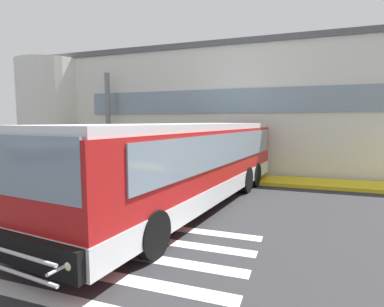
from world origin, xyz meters
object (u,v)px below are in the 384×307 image
object	(u,v)px
passenger_near_column	(117,152)
passenger_at_curb_edge	(154,154)
bus_main_foreground	(189,165)
safety_bollard_yellow	(162,170)
passenger_by_doorway	(128,153)
entry_support_column	(108,121)

from	to	relation	value
passenger_near_column	passenger_at_curb_edge	world-z (taller)	same
bus_main_foreground	safety_bollard_yellow	bearing A→B (deg)	126.14
bus_main_foreground	passenger_by_doorway	size ratio (longest dim) A/B	7.30
passenger_near_column	safety_bollard_yellow	xyz separation A→B (m)	(3.38, -1.41, -0.63)
entry_support_column	passenger_by_doorway	size ratio (longest dim) A/B	3.18
bus_main_foreground	passenger_near_column	size ratio (longest dim) A/B	7.30
passenger_near_column	passenger_by_doorway	bearing A→B (deg)	-29.54
entry_support_column	passenger_near_column	world-z (taller)	entry_support_column
bus_main_foreground	passenger_by_doorway	xyz separation A→B (m)	(-5.03, 4.52, -0.22)
passenger_by_doorway	passenger_at_curb_edge	size ratio (longest dim) A/B	1.00
safety_bollard_yellow	passenger_near_column	bearing A→B (deg)	157.38
entry_support_column	passenger_near_column	bearing A→B (deg)	-26.04
bus_main_foreground	passenger_at_curb_edge	distance (m)	6.38
bus_main_foreground	safety_bollard_yellow	size ratio (longest dim) A/B	13.59
safety_bollard_yellow	passenger_at_curb_edge	bearing A→B (deg)	128.84
bus_main_foreground	passenger_near_column	xyz separation A→B (m)	(-6.09, 5.12, -0.26)
passenger_at_curb_edge	passenger_by_doorway	bearing A→B (deg)	-154.43
bus_main_foreground	passenger_by_doorway	distance (m)	6.77
passenger_near_column	safety_bollard_yellow	bearing A→B (deg)	-22.62
passenger_at_curb_edge	safety_bollard_yellow	size ratio (longest dim) A/B	1.86
passenger_near_column	passenger_by_doorway	xyz separation A→B (m)	(1.05, -0.60, 0.03)
passenger_by_doorway	safety_bollard_yellow	world-z (taller)	passenger_by_doorway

